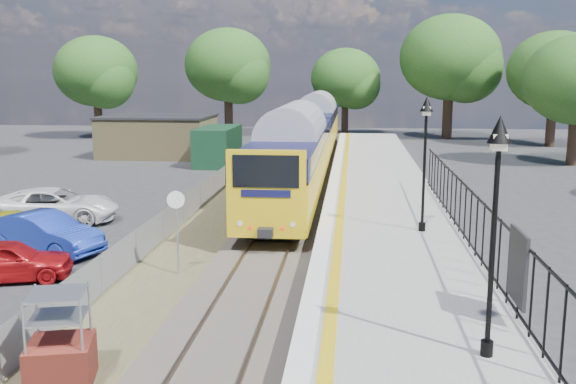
# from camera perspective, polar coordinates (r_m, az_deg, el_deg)

# --- Properties ---
(ground) EXTENTS (120.00, 120.00, 0.00)m
(ground) POSITION_cam_1_polar(r_m,az_deg,el_deg) (17.30, -4.22, -10.70)
(ground) COLOR #2D2D30
(ground) RESTS_ON ground
(track_bed) EXTENTS (5.90, 80.00, 0.29)m
(track_bed) POSITION_cam_1_polar(r_m,az_deg,el_deg) (26.49, -1.62, -2.96)
(track_bed) COLOR #473F38
(track_bed) RESTS_ON ground
(platform) EXTENTS (5.00, 70.00, 0.90)m
(platform) POSITION_cam_1_polar(r_m,az_deg,el_deg) (24.61, 8.75, -3.27)
(platform) COLOR gray
(platform) RESTS_ON ground
(platform_edge) EXTENTS (0.90, 70.00, 0.01)m
(platform_edge) POSITION_cam_1_polar(r_m,az_deg,el_deg) (24.48, 3.95, -2.15)
(platform_edge) COLOR silver
(platform_edge) RESTS_ON platform
(victorian_lamp_south) EXTENTS (0.44, 0.44, 4.60)m
(victorian_lamp_south) POSITION_cam_1_polar(r_m,az_deg,el_deg) (12.32, 18.06, 0.90)
(victorian_lamp_south) COLOR black
(victorian_lamp_south) RESTS_ON platform
(victorian_lamp_north) EXTENTS (0.44, 0.44, 4.60)m
(victorian_lamp_north) POSITION_cam_1_polar(r_m,az_deg,el_deg) (22.10, 12.14, 5.20)
(victorian_lamp_north) COLOR black
(victorian_lamp_north) RESTS_ON platform
(palisade_fence) EXTENTS (0.12, 26.00, 2.00)m
(palisade_fence) POSITION_cam_1_polar(r_m,az_deg,el_deg) (19.00, 16.82, -3.38)
(palisade_fence) COLOR black
(palisade_fence) RESTS_ON platform
(wire_fence) EXTENTS (0.06, 52.00, 1.20)m
(wire_fence) POSITION_cam_1_polar(r_m,az_deg,el_deg) (29.31, -8.28, -0.74)
(wire_fence) COLOR #999EA3
(wire_fence) RESTS_ON ground
(outbuilding) EXTENTS (10.80, 10.10, 3.12)m
(outbuilding) POSITION_cam_1_polar(r_m,az_deg,el_deg) (49.29, -10.51, 4.79)
(outbuilding) COLOR #8F8151
(outbuilding) RESTS_ON ground
(tree_line) EXTENTS (56.80, 43.80, 11.88)m
(tree_line) POSITION_cam_1_polar(r_m,az_deg,el_deg) (57.90, 4.41, 10.79)
(tree_line) COLOR #332319
(tree_line) RESTS_ON ground
(train) EXTENTS (2.82, 40.83, 3.51)m
(train) POSITION_cam_1_polar(r_m,az_deg,el_deg) (41.69, 1.82, 5.09)
(train) COLOR gold
(train) RESTS_ON ground
(brick_plinth) EXTENTS (1.51, 1.51, 2.01)m
(brick_plinth) POSITION_cam_1_polar(r_m,az_deg,el_deg) (13.94, -19.62, -12.39)
(brick_plinth) COLOR maroon
(brick_plinth) RESTS_ON ground
(speed_sign) EXTENTS (0.53, 0.18, 2.71)m
(speed_sign) POSITION_cam_1_polar(r_m,az_deg,el_deg) (20.07, -9.88, -2.36)
(speed_sign) COLOR #999EA3
(speed_sign) RESTS_ON ground
(car_red) EXTENTS (4.08, 2.57, 1.30)m
(car_red) POSITION_cam_1_polar(r_m,az_deg,el_deg) (21.39, -23.68, -5.59)
(car_red) COLOR #A60F12
(car_red) RESTS_ON ground
(car_blue) EXTENTS (4.67, 2.95, 1.45)m
(car_blue) POSITION_cam_1_polar(r_m,az_deg,el_deg) (24.11, -20.86, -3.45)
(car_blue) COLOR #1B34A5
(car_blue) RESTS_ON ground
(car_yellow) EXTENTS (4.32, 2.27, 1.20)m
(car_yellow) POSITION_cam_1_polar(r_m,az_deg,el_deg) (25.74, -22.66, -3.02)
(car_yellow) COLOR gold
(car_yellow) RESTS_ON ground
(car_white) EXTENTS (5.65, 3.28, 1.48)m
(car_white) POSITION_cam_1_polar(r_m,az_deg,el_deg) (28.92, -20.08, -1.15)
(car_white) COLOR white
(car_white) RESTS_ON ground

